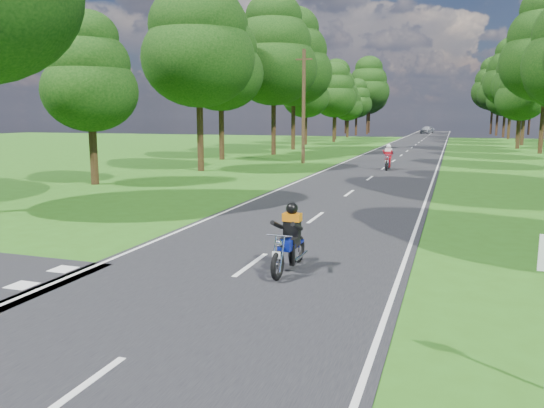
% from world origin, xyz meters
% --- Properties ---
extents(ground, '(160.00, 160.00, 0.00)m').
position_xyz_m(ground, '(0.00, 0.00, 0.00)').
color(ground, '#2A5C15').
rests_on(ground, ground).
extents(main_road, '(7.00, 140.00, 0.02)m').
position_xyz_m(main_road, '(0.00, 50.00, 0.01)').
color(main_road, black).
rests_on(main_road, ground).
extents(road_markings, '(7.40, 140.00, 0.01)m').
position_xyz_m(road_markings, '(-0.14, 48.13, 0.02)').
color(road_markings, silver).
rests_on(road_markings, main_road).
extents(treeline, '(40.00, 115.35, 14.78)m').
position_xyz_m(treeline, '(1.43, 60.06, 8.25)').
color(treeline, black).
rests_on(treeline, ground).
extents(telegraph_pole, '(1.20, 0.26, 8.00)m').
position_xyz_m(telegraph_pole, '(-6.00, 28.00, 4.07)').
color(telegraph_pole, '#382616').
rests_on(telegraph_pole, ground).
extents(rider_near_blue, '(0.64, 1.80, 1.49)m').
position_xyz_m(rider_near_blue, '(0.95, 1.85, 0.76)').
color(rider_near_blue, navy).
rests_on(rider_near_blue, main_road).
extents(rider_far_red, '(0.69, 1.94, 1.60)m').
position_xyz_m(rider_far_red, '(0.37, 25.04, 0.82)').
color(rider_far_red, '#A80C14').
rests_on(rider_far_red, main_road).
extents(distant_car, '(2.94, 4.58, 1.45)m').
position_xyz_m(distant_car, '(-0.80, 100.28, 0.75)').
color(distant_car, silver).
rests_on(distant_car, main_road).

